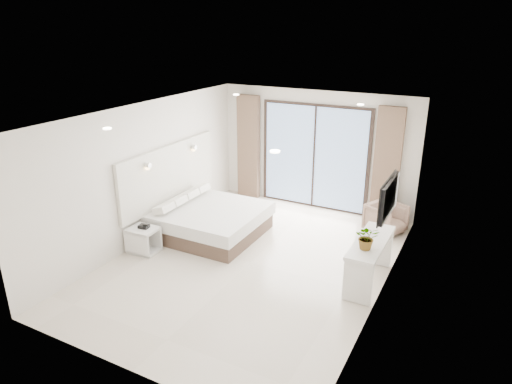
# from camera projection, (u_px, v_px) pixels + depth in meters

# --- Properties ---
(ground) EXTENTS (6.20, 6.20, 0.00)m
(ground) POSITION_uv_depth(u_px,v_px,m) (251.00, 263.00, 8.24)
(ground) COLOR beige
(ground) RESTS_ON ground
(room_shell) EXTENTS (4.62, 6.22, 2.72)m
(room_shell) POSITION_uv_depth(u_px,v_px,m) (262.00, 165.00, 8.46)
(room_shell) COLOR silver
(room_shell) RESTS_ON ground
(bed) EXTENTS (2.01, 1.91, 0.70)m
(bed) POSITION_uv_depth(u_px,v_px,m) (210.00, 220.00, 9.26)
(bed) COLOR brown
(bed) RESTS_ON ground
(nightstand) EXTENTS (0.54, 0.45, 0.48)m
(nightstand) POSITION_uv_depth(u_px,v_px,m) (144.00, 240.00, 8.54)
(nightstand) COLOR white
(nightstand) RESTS_ON ground
(phone) EXTENTS (0.20, 0.17, 0.06)m
(phone) POSITION_uv_depth(u_px,v_px,m) (144.00, 226.00, 8.47)
(phone) COLOR black
(phone) RESTS_ON nightstand
(console_desk) EXTENTS (0.47, 1.49, 0.77)m
(console_desk) POSITION_uv_depth(u_px,v_px,m) (370.00, 252.00, 7.42)
(console_desk) COLOR white
(console_desk) RESTS_ON ground
(plant) EXTENTS (0.46, 0.48, 0.31)m
(plant) POSITION_uv_depth(u_px,v_px,m) (367.00, 240.00, 7.03)
(plant) COLOR #33662D
(plant) RESTS_ON console_desk
(armchair) EXTENTS (0.84, 0.86, 0.69)m
(armchair) POSITION_uv_depth(u_px,v_px,m) (386.00, 217.00, 9.30)
(armchair) COLOR #8D6F5C
(armchair) RESTS_ON ground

